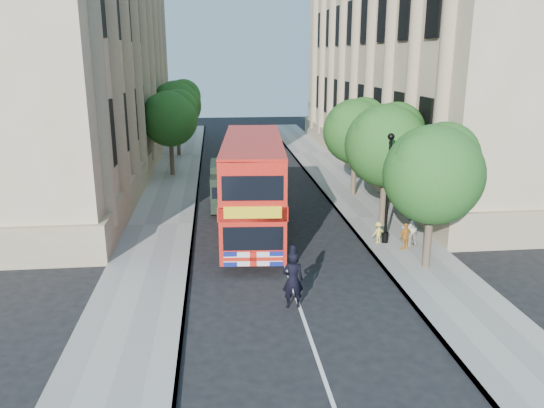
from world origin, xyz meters
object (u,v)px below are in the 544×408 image
object	(u,v)px
lamp_post	(388,193)
woman_pedestrian	(409,228)
police_constable	(293,280)
double_decker_bus	(253,185)
box_van	(227,187)

from	to	relation	value
lamp_post	woman_pedestrian	xyz separation A→B (m)	(0.88, -0.64, -1.49)
lamp_post	police_constable	world-z (taller)	lamp_post
lamp_post	police_constable	xyz separation A→B (m)	(-5.25, -5.87, -1.48)
woman_pedestrian	police_constable	bearing A→B (deg)	13.00
lamp_post	double_decker_bus	distance (m)	6.35
box_van	lamp_post	bearing A→B (deg)	-43.56
double_decker_bus	box_van	bearing A→B (deg)	106.98
lamp_post	police_constable	bearing A→B (deg)	-131.82
box_van	woman_pedestrian	size ratio (longest dim) A/B	2.52
double_decker_bus	box_van	size ratio (longest dim) A/B	2.29
lamp_post	police_constable	distance (m)	8.01
lamp_post	box_van	xyz separation A→B (m)	(-7.20, 7.07, -1.25)
police_constable	box_van	bearing A→B (deg)	-80.61
double_decker_bus	woman_pedestrian	xyz separation A→B (m)	(6.93, -2.57, -1.59)
police_constable	woman_pedestrian	world-z (taller)	police_constable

